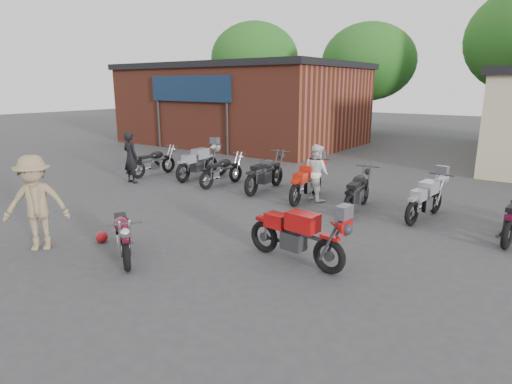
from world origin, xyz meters
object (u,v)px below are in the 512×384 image
Objects in this scene: row_bike_2 at (222,169)px; vintage_motorcycle at (123,231)px; row_bike_3 at (265,171)px; row_bike_4 at (307,179)px; row_bike_0 at (154,160)px; row_bike_6 at (426,197)px; row_bike_1 at (198,161)px; person_dark at (131,157)px; row_bike_5 at (358,189)px; sportbike at (297,233)px; person_tan at (36,203)px; person_light at (316,172)px; helmet at (102,237)px.

vintage_motorcycle is at bearing -153.46° from row_bike_2.
row_bike_4 is at bearing -102.62° from row_bike_3.
row_bike_0 is 9.33m from row_bike_6.
row_bike_1 is at bearing 155.10° from vintage_motorcycle.
row_bike_2 is (-2.40, 5.67, 0.01)m from vintage_motorcycle.
row_bike_0 is at bearing 103.59° from row_bike_1.
row_bike_4 is (0.70, 5.69, 0.06)m from vintage_motorcycle.
vintage_motorcycle is 6.16m from row_bike_2.
row_bike_5 is at bearing -165.90° from person_dark.
vintage_motorcycle is 5.74m from row_bike_4.
sportbike is 3.87m from row_bike_5.
sportbike is 1.07× the size of person_tan.
person_light is 0.84× the size of person_tan.
row_bike_6 reaches higher than row_bike_0.
row_bike_5 is at bearing 102.58° from sportbike.
row_bike_4 is at bearing -85.97° from row_bike_2.
row_bike_5 is (7.37, 1.34, -0.28)m from person_dark.
person_dark is 5.99m from row_bike_4.
person_tan is 7.21m from row_bike_0.
row_bike_1 is 1.07× the size of row_bike_5.
row_bike_5 reaches higher than row_bike_6.
row_bike_4 is at bearing -98.75° from row_bike_1.
row_bike_2 is (-0.68, 6.35, -0.40)m from person_tan.
person_dark is at bearing 106.92° from row_bike_3.
row_bike_6 is (4.95, 5.59, 0.44)m from helmet.
person_light reaches higher than row_bike_0.
sportbike is 4.48m from row_bike_4.
person_tan is 0.89× the size of row_bike_1.
row_bike_2 is (-3.30, -0.19, -0.25)m from person_light.
row_bike_0 is at bearing 97.08° from row_bike_2.
person_light is 4.69m from row_bike_1.
person_dark is at bearing 135.55° from helmet.
person_light is 7.04m from person_tan.
person_dark is 0.91× the size of person_tan.
person_dark reaches higher than row_bike_0.
person_light is 0.74× the size of row_bike_3.
row_bike_3 is at bearing 136.34° from sportbike.
row_bike_4 is at bearing 72.10° from helmet.
row_bike_4 is at bearing 60.84° from person_light.
helmet is 0.12× the size of row_bike_3.
row_bike_5 is (3.14, -0.36, -0.05)m from row_bike_3.
row_bike_3 is at bearing -82.37° from row_bike_0.
row_bike_5 is (7.71, 0.06, 0.03)m from row_bike_0.
sportbike is at bearing 179.58° from row_bike_5.
row_bike_3 is at bearing -77.69° from row_bike_2.
row_bike_1 reaches higher than helmet.
person_dark is 6.22m from person_light.
row_bike_1 reaches higher than row_bike_2.
person_light is 0.75× the size of row_bike_1.
person_tan is 7.40m from row_bike_5.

